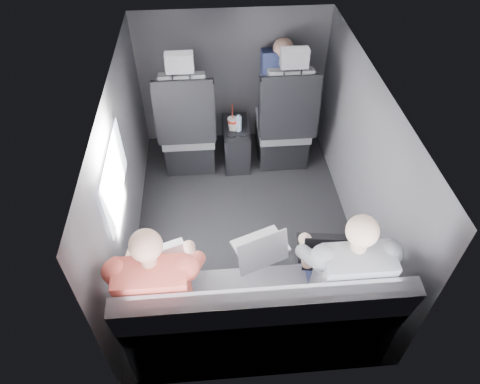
{
  "coord_description": "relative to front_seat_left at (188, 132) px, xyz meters",
  "views": [
    {
      "loc": [
        -0.23,
        -2.43,
        2.77
      ],
      "look_at": [
        -0.04,
        -0.05,
        0.45
      ],
      "focal_mm": 32.0,
      "sensor_mm": 36.0,
      "label": 1
    }
  ],
  "objects": [
    {
      "name": "laptop_black",
      "position": [
        0.9,
        -1.65,
        0.23
      ],
      "size": [
        0.38,
        0.35,
        0.25
      ],
      "color": "black",
      "rests_on": "passenger_rear_right"
    },
    {
      "name": "front_seat_left",
      "position": [
        0.0,
        0.0,
        0.0
      ],
      "size": [
        0.52,
        0.58,
        1.26
      ],
      "color": "black",
      "rests_on": "floor"
    },
    {
      "name": "ceiling",
      "position": [
        0.45,
        -0.84,
        0.95
      ],
      "size": [
        2.6,
        2.6,
        0.0
      ],
      "primitive_type": "plane",
      "rotation": [
        3.14,
        0.0,
        0.0
      ],
      "color": "#B2B2AD",
      "rests_on": "panel_back"
    },
    {
      "name": "panel_left",
      "position": [
        -0.45,
        -0.84,
        0.27
      ],
      "size": [
        0.02,
        2.6,
        1.35
      ],
      "primitive_type": "cube",
      "color": "#56565B",
      "rests_on": "floor"
    },
    {
      "name": "front_seat_right",
      "position": [
        0.9,
        0.0,
        0.0
      ],
      "size": [
        0.52,
        0.58,
        1.26
      ],
      "color": "black",
      "rests_on": "floor"
    },
    {
      "name": "center_console",
      "position": [
        0.45,
        0.04,
        -0.2
      ],
      "size": [
        0.24,
        0.48,
        0.41
      ],
      "color": "black",
      "rests_on": "floor"
    },
    {
      "name": "rear_bench",
      "position": [
        0.45,
        -1.9,
        -0.09
      ],
      "size": [
        1.6,
        0.57,
        0.92
      ],
      "color": "slate",
      "rests_on": "floor"
    },
    {
      "name": "water_bottle",
      "position": [
        0.47,
        -0.01,
        0.08
      ],
      "size": [
        0.06,
        0.06,
        0.17
      ],
      "color": "#A1BBDA",
      "rests_on": "center_console"
    },
    {
      "name": "passenger_rear_left",
      "position": [
        -0.14,
        -1.81,
        0.22
      ],
      "size": [
        0.48,
        0.61,
        1.2
      ],
      "color": "#38383E",
      "rests_on": "rear_bench"
    },
    {
      "name": "panel_back",
      "position": [
        0.45,
        -2.14,
        0.27
      ],
      "size": [
        1.8,
        0.02,
        1.35
      ],
      "primitive_type": "cube",
      "color": "#56565B",
      "rests_on": "floor"
    },
    {
      "name": "passenger_rear_right",
      "position": [
        0.95,
        -1.81,
        0.22
      ],
      "size": [
        0.49,
        0.61,
        1.2
      ],
      "color": "navy",
      "rests_on": "rear_bench"
    },
    {
      "name": "passenger_front_right",
      "position": [
        0.89,
        0.26,
        0.34
      ],
      "size": [
        0.37,
        0.37,
        0.72
      ],
      "color": "navy",
      "rests_on": "front_seat_right"
    },
    {
      "name": "side_window",
      "position": [
        -0.43,
        -1.14,
        0.5
      ],
      "size": [
        0.02,
        0.75,
        0.42
      ],
      "primitive_type": "cube",
      "color": "white",
      "rests_on": "panel_left"
    },
    {
      "name": "laptop_silver",
      "position": [
        0.49,
        -1.6,
        0.23
      ],
      "size": [
        0.39,
        0.4,
        0.24
      ],
      "color": "silver",
      "rests_on": "rear_bench"
    },
    {
      "name": "laptop_white",
      "position": [
        -0.15,
        -1.69,
        0.24
      ],
      "size": [
        0.44,
        0.46,
        0.27
      ],
      "color": "silver",
      "rests_on": "passenger_rear_left"
    },
    {
      "name": "soda_cup",
      "position": [
        0.41,
        -0.0,
        0.07
      ],
      "size": [
        0.09,
        0.09,
        0.28
      ],
      "color": "white",
      "rests_on": "center_console"
    },
    {
      "name": "panel_front",
      "position": [
        0.45,
        0.46,
        0.27
      ],
      "size": [
        1.8,
        0.02,
        1.35
      ],
      "primitive_type": "cube",
      "color": "#56565B",
      "rests_on": "floor"
    },
    {
      "name": "floor",
      "position": [
        0.45,
        -0.84,
        -0.4
      ],
      "size": [
        2.6,
        2.6,
        0.0
      ],
      "primitive_type": "plane",
      "color": "black",
      "rests_on": "ground"
    },
    {
      "name": "panel_right",
      "position": [
        1.35,
        -0.84,
        0.27
      ],
      "size": [
        0.02,
        2.6,
        1.35
      ],
      "primitive_type": "cube",
      "color": "#56565B",
      "rests_on": "floor"
    },
    {
      "name": "seatbelt",
      "position": [
        0.9,
        -0.17,
        0.4
      ],
      "size": [
        0.35,
        0.11,
        0.59
      ],
      "primitive_type": "cube",
      "rotation": [
        -0.14,
        0.49,
        0.0
      ],
      "color": "black",
      "rests_on": "front_seat_right"
    }
  ]
}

